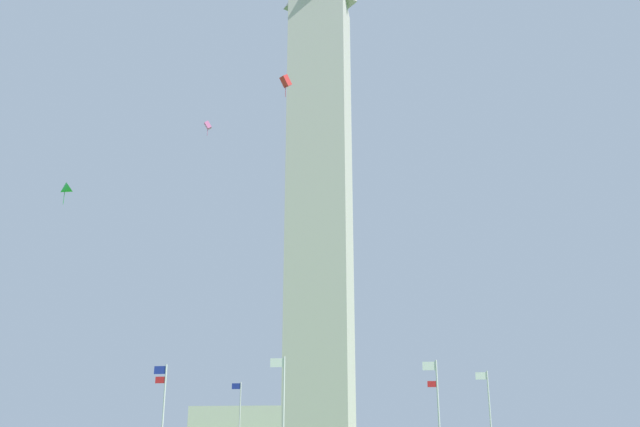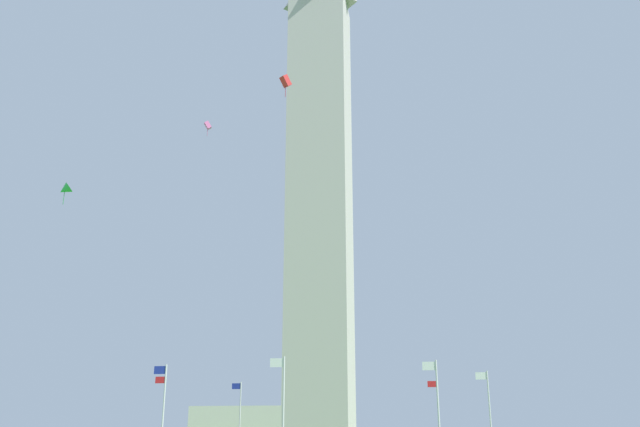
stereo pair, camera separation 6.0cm
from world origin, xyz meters
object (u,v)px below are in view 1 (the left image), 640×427
object	(u,v)px
flagpole_ne	(163,408)
kite_green_delta	(65,190)
flagpole_s	(489,410)
kite_pink_box	(208,125)
obelisk_monument	(320,177)
flagpole_e	(283,405)
flagpole_n	(163,411)
flagpole_nw	(239,414)
flagpole_sw	(438,413)
flagpole_se	(437,406)
kite_red_box	(286,81)
distant_building	(251,425)
flagpole_w	(342,414)

from	to	relation	value
flagpole_ne	kite_green_delta	world-z (taller)	kite_green_delta
flagpole_s	kite_pink_box	world-z (taller)	kite_pink_box
obelisk_monument	flagpole_ne	size ratio (longest dim) A/B	7.25
flagpole_s	flagpole_e	bearing A→B (deg)	45.00
obelisk_monument	flagpole_s	xyz separation A→B (m)	(-15.39, 0.00, -23.35)
flagpole_n	flagpole_nw	distance (m)	11.83
flagpole_n	kite_green_delta	distance (m)	25.36
flagpole_sw	flagpole_ne	bearing A→B (deg)	45.00
obelisk_monument	kite_pink_box	bearing A→B (deg)	37.91
flagpole_se	kite_green_delta	world-z (taller)	kite_green_delta
flagpole_se	kite_pink_box	xyz separation A→B (m)	(20.64, -3.32, 26.48)
flagpole_nw	kite_red_box	bearing A→B (deg)	113.52
flagpole_nw	kite_pink_box	xyz separation A→B (m)	(-1.22, 18.54, 26.48)
kite_green_delta	distant_building	xyz separation A→B (m)	(8.02, -85.07, -16.78)
flagpole_s	flagpole_nw	distance (m)	28.56
obelisk_monument	flagpole_sw	world-z (taller)	obelisk_monument
flagpole_ne	flagpole_s	distance (m)	28.56
flagpole_nw	flagpole_e	bearing A→B (deg)	112.50
flagpole_n	flagpole_sw	distance (m)	28.56
flagpole_e	flagpole_s	size ratio (longest dim) A/B	1.00
kite_red_box	kite_pink_box	bearing A→B (deg)	-25.45
flagpole_nw	kite_pink_box	size ratio (longest dim) A/B	4.91
flagpole_w	flagpole_se	bearing A→B (deg)	112.50
obelisk_monument	flagpole_w	world-z (taller)	obelisk_monument
flagpole_se	flagpole_s	bearing A→B (deg)	-112.50
flagpole_e	kite_red_box	bearing A→B (deg)	-73.98
flagpole_s	flagpole_nw	world-z (taller)	same
flagpole_s	kite_pink_box	xyz separation A→B (m)	(25.17, 7.61, 26.48)
flagpole_n	flagpole_w	bearing A→B (deg)	-135.00
flagpole_ne	flagpole_sw	size ratio (longest dim) A/B	1.00
flagpole_ne	flagpole_w	size ratio (longest dim) A/B	1.00
kite_red_box	flagpole_sw	bearing A→B (deg)	-117.91
flagpole_n	flagpole_e	world-z (taller)	same
flagpole_e	kite_pink_box	xyz separation A→B (m)	(9.71, -7.84, 26.48)
flagpole_se	kite_pink_box	bearing A→B (deg)	-9.13
flagpole_n	flagpole_nw	world-z (taller)	same
flagpole_nw	kite_pink_box	world-z (taller)	kite_pink_box
flagpole_s	obelisk_monument	bearing A→B (deg)	-0.00
flagpole_w	kite_pink_box	xyz separation A→B (m)	(9.71, 23.07, 26.48)
flagpole_sw	kite_red_box	xyz separation A→B (m)	(12.00, 22.66, 28.23)
flagpole_ne	kite_pink_box	bearing A→B (deg)	-110.15
flagpole_n	distant_building	bearing A→B (deg)	-82.11
obelisk_monument	flagpole_w	distance (m)	28.01
flagpole_s	flagpole_sw	size ratio (longest dim) A/B	1.00
flagpole_s	flagpole_n	bearing A→B (deg)	-0.00
obelisk_monument	kite_green_delta	distance (m)	26.82
flagpole_se	flagpole_sw	xyz separation A→B (m)	(-0.00, -21.86, 0.00)
flagpole_n	flagpole_sw	world-z (taller)	same
flagpole_n	flagpole_e	bearing A→B (deg)	135.00
obelisk_monument	flagpole_w	xyz separation A→B (m)	(0.06, -15.46, -23.35)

